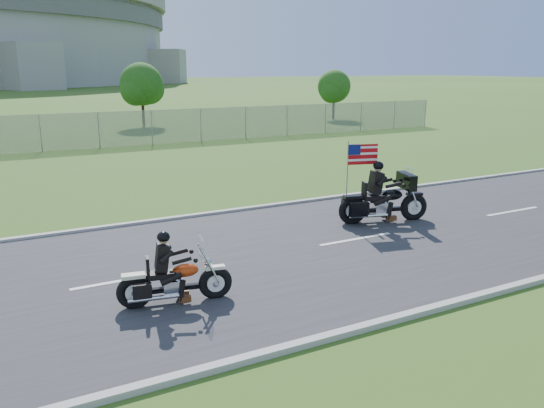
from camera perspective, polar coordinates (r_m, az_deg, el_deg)
ground at (r=12.27m, az=-6.37°, el=-6.67°), size 420.00×420.00×0.00m
road at (r=12.26m, az=-6.37°, el=-6.58°), size 120.00×8.00×0.04m
curb_north at (r=15.91m, az=-11.65°, el=-1.70°), size 120.00×0.18×0.12m
curb_south at (r=8.93m, az=3.39°, el=-14.80°), size 120.00×0.18×0.12m
tree_fence_near at (r=42.00m, az=-13.80°, el=12.17°), size 3.52×3.28×4.75m
tree_fence_far at (r=46.73m, az=6.71°, el=12.27°), size 3.08×2.87×4.20m
motorcycle_lead at (r=10.33m, az=-10.55°, el=-8.18°), size 2.19×0.78×1.48m
motorcycle_follow at (r=15.68m, az=11.89°, el=0.22°), size 2.69×1.22×2.29m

